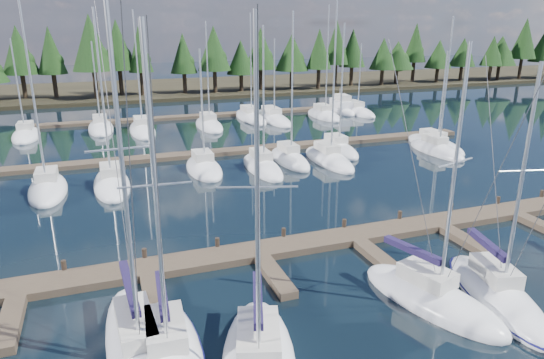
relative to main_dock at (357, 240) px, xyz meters
name	(u,v)px	position (x,y,z in m)	size (l,w,h in m)	color
ground	(281,181)	(0.00, 12.64, -0.20)	(260.00, 260.00, 0.00)	black
far_shore	(170,89)	(0.00, 72.64, 0.10)	(220.00, 30.00, 0.60)	#2B2517
main_dock	(357,240)	(0.00, 0.00, 0.00)	(44.00, 6.13, 0.90)	#4E3F30
back_docks	(222,131)	(0.00, 32.23, 0.00)	(50.00, 21.80, 0.40)	#4E3F30
front_sailboat_0	(139,352)	(-13.00, -6.26, 0.10)	(2.93, 10.30, 15.46)	white
front_sailboat_1	(168,358)	(-12.01, -6.96, 0.08)	(3.30, 8.69, 13.36)	white
front_sailboat_3	(431,298)	(0.02, -6.83, 0.08)	(4.65, 8.03, 12.52)	white
front_sailboat_4	(497,295)	(3.10, -7.61, 0.08)	(4.43, 8.58, 11.75)	white
back_sailboat_rows	(237,139)	(0.42, 27.33, 0.06)	(46.97, 32.67, 16.07)	white
motor_yacht_right	(341,109)	(19.89, 40.09, 0.26)	(3.72, 8.58, 4.15)	white
tree_line	(175,54)	(-0.34, 62.78, 7.11)	(182.75, 11.50, 13.88)	black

